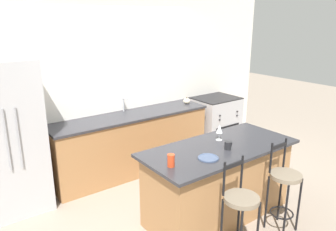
# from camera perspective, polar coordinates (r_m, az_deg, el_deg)

# --- Properties ---
(ground_plane) EXTENTS (18.00, 18.00, 0.00)m
(ground_plane) POSITION_cam_1_polar(r_m,az_deg,el_deg) (5.04, -4.09, -10.97)
(ground_plane) COLOR gray
(wall_back) EXTENTS (6.00, 0.07, 2.70)m
(wall_back) POSITION_cam_1_polar(r_m,az_deg,el_deg) (5.14, -8.42, 5.45)
(wall_back) COLOR silver
(wall_back) RESTS_ON ground_plane
(back_counter) EXTENTS (2.52, 0.65, 0.94)m
(back_counter) POSITION_cam_1_polar(r_m,az_deg,el_deg) (5.13, -6.38, -4.76)
(back_counter) COLOR #A87547
(back_counter) RESTS_ON ground_plane
(sink_faucet) EXTENTS (0.02, 0.13, 0.22)m
(sink_faucet) POSITION_cam_1_polar(r_m,az_deg,el_deg) (5.10, -7.68, 2.21)
(sink_faucet) COLOR #ADAFB5
(sink_faucet) RESTS_ON back_counter
(kitchen_island) EXTENTS (1.89, 0.86, 0.90)m
(kitchen_island) POSITION_cam_1_polar(r_m,az_deg,el_deg) (4.06, 8.74, -11.20)
(kitchen_island) COLOR #A87547
(kitchen_island) RESTS_ON ground_plane
(refrigerator) EXTENTS (0.77, 0.69, 1.89)m
(refrigerator) POSITION_cam_1_polar(r_m,az_deg,el_deg) (4.39, -26.11, -3.60)
(refrigerator) COLOR #BCBCC1
(refrigerator) RESTS_ON ground_plane
(oven_range) EXTENTS (0.78, 0.67, 0.95)m
(oven_range) POSITION_cam_1_polar(r_m,az_deg,el_deg) (6.11, 8.15, -1.22)
(oven_range) COLOR #B7B7BC
(oven_range) RESTS_ON ground_plane
(bar_stool_near) EXTENTS (0.34, 0.34, 1.05)m
(bar_stool_near) POSITION_cam_1_polar(r_m,az_deg,el_deg) (3.37, 12.45, -15.58)
(bar_stool_near) COLOR black
(bar_stool_near) RESTS_ON ground_plane
(bar_stool_far) EXTENTS (0.34, 0.34, 1.05)m
(bar_stool_far) POSITION_cam_1_polar(r_m,az_deg,el_deg) (3.92, 19.57, -11.26)
(bar_stool_far) COLOR black
(bar_stool_far) RESTS_ON ground_plane
(dinner_plate) EXTENTS (0.22, 0.22, 0.02)m
(dinner_plate) POSITION_cam_1_polar(r_m,az_deg,el_deg) (3.54, 7.02, -7.32)
(dinner_plate) COLOR #425170
(dinner_plate) RESTS_ON kitchen_island
(wine_glass) EXTENTS (0.08, 0.08, 0.20)m
(wine_glass) POSITION_cam_1_polar(r_m,az_deg,el_deg) (4.02, 8.95, -2.38)
(wine_glass) COLOR white
(wine_glass) RESTS_ON kitchen_island
(coffee_mug) EXTENTS (0.11, 0.08, 0.09)m
(coffee_mug) POSITION_cam_1_polar(r_m,az_deg,el_deg) (3.80, 10.41, -5.13)
(coffee_mug) COLOR #232326
(coffee_mug) RESTS_ON kitchen_island
(tumbler_cup) EXTENTS (0.07, 0.07, 0.13)m
(tumbler_cup) POSITION_cam_1_polar(r_m,az_deg,el_deg) (3.31, 0.53, -7.84)
(tumbler_cup) COLOR red
(tumbler_cup) RESTS_ON kitchen_island
(pumpkin_decoration) EXTENTS (0.11, 0.11, 0.11)m
(pumpkin_decoration) POSITION_cam_1_polar(r_m,az_deg,el_deg) (5.55, 3.28, 2.53)
(pumpkin_decoration) COLOR beige
(pumpkin_decoration) RESTS_ON back_counter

